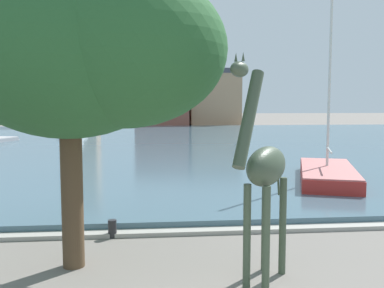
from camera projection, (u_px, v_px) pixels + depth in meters
name	position (u px, v px, depth m)	size (l,w,h in m)	color
harbor_water	(158.00, 143.00, 39.66)	(76.13, 54.33, 0.29)	#476675
quay_edge_coping	(180.00, 232.00, 12.52)	(76.13, 0.50, 0.12)	#ADA89E
giraffe_statue	(264.00, 171.00, 8.89)	(1.84, 2.38, 4.64)	#3D4C38
sailboat_white	(74.00, 136.00, 43.41)	(1.99, 9.02, 6.69)	white
sailboat_red	(326.00, 174.00, 20.12)	(4.57, 7.86, 8.56)	red
shade_tree	(62.00, 50.00, 9.59)	(7.41, 5.21, 6.88)	brown
mooring_bollard	(112.00, 229.00, 12.16)	(0.24, 0.24, 0.50)	#232326
townhouse_end_terrace	(80.00, 83.00, 68.21)	(5.49, 6.33, 13.73)	tan
townhouse_narrow_midrow	(161.00, 99.00, 71.03)	(8.71, 7.80, 8.67)	#8E5142
townhouse_tall_gabled	(214.00, 97.00, 71.77)	(8.37, 5.44, 9.35)	tan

